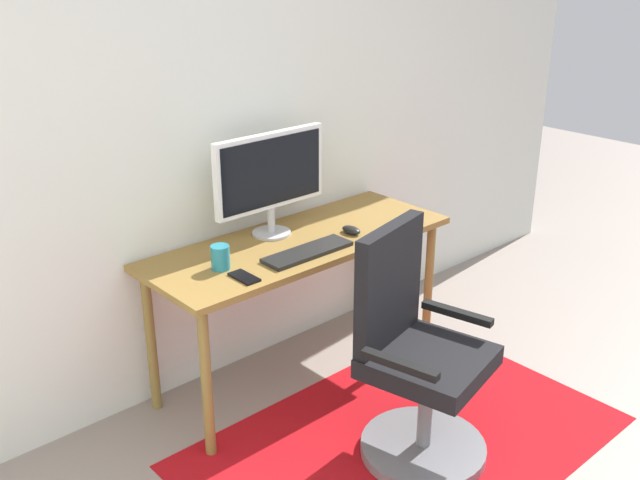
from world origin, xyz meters
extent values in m
cube|color=silver|center=(0.00, 2.20, 1.30)|extent=(6.00, 0.10, 2.60)
cube|color=#A60D13|center=(0.51, 1.15, 0.00)|extent=(1.78, 1.17, 0.01)
cube|color=olive|center=(0.54, 1.85, 0.69)|extent=(1.48, 0.56, 0.03)
cylinder|color=olive|center=(-0.14, 1.63, 0.34)|extent=(0.04, 0.04, 0.68)
cylinder|color=olive|center=(1.22, 1.63, 0.34)|extent=(0.04, 0.04, 0.68)
cylinder|color=olive|center=(-0.14, 2.07, 0.34)|extent=(0.04, 0.04, 0.68)
cylinder|color=olive|center=(1.22, 2.07, 0.34)|extent=(0.04, 0.04, 0.68)
cylinder|color=#B2B2B7|center=(0.48, 1.99, 0.71)|extent=(0.18, 0.18, 0.01)
cylinder|color=#B2B2B7|center=(0.48, 1.99, 0.78)|extent=(0.04, 0.04, 0.12)
cube|color=white|center=(0.48, 1.99, 1.01)|extent=(0.59, 0.04, 0.35)
cube|color=black|center=(0.48, 1.97, 1.01)|extent=(0.55, 0.00, 0.31)
cube|color=black|center=(0.46, 1.70, 0.72)|extent=(0.43, 0.13, 0.02)
ellipsoid|color=black|center=(0.77, 1.75, 0.73)|extent=(0.06, 0.10, 0.03)
cylinder|color=teal|center=(0.09, 1.83, 0.76)|extent=(0.08, 0.08, 0.10)
cube|color=black|center=(0.10, 1.69, 0.71)|extent=(0.07, 0.14, 0.01)
cylinder|color=slate|center=(0.51, 1.05, 0.03)|extent=(0.52, 0.52, 0.05)
cylinder|color=slate|center=(0.51, 1.05, 0.23)|extent=(0.06, 0.06, 0.35)
cube|color=black|center=(0.51, 1.05, 0.44)|extent=(0.53, 0.53, 0.08)
cube|color=black|center=(0.47, 1.23, 0.73)|extent=(0.42, 0.15, 0.49)
cube|color=black|center=(0.28, 0.99, 0.55)|extent=(0.11, 0.31, 0.03)
cube|color=black|center=(0.75, 1.10, 0.55)|extent=(0.11, 0.31, 0.03)
camera|label=1|loc=(-1.46, -0.51, 1.97)|focal=41.02mm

